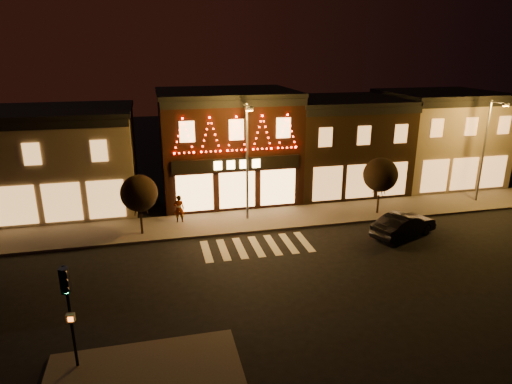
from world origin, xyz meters
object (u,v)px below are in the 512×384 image
object	(u,v)px
streetlamp_mid	(247,154)
pedestrian	(179,209)
dark_sedan	(404,225)
traffic_signal_near	(68,298)

from	to	relation	value
streetlamp_mid	pedestrian	xyz separation A→B (m)	(-4.55, 0.64, -3.64)
dark_sedan	streetlamp_mid	bearing A→B (deg)	40.33
streetlamp_mid	dark_sedan	xyz separation A→B (m)	(8.97, -4.68, -3.98)
streetlamp_mid	pedestrian	world-z (taller)	streetlamp_mid
traffic_signal_near	dark_sedan	bearing A→B (deg)	34.21
traffic_signal_near	pedestrian	bearing A→B (deg)	80.65
pedestrian	traffic_signal_near	bearing A→B (deg)	74.51
streetlamp_mid	pedestrian	size ratio (longest dim) A/B	4.14
traffic_signal_near	pedestrian	world-z (taller)	traffic_signal_near
streetlamp_mid	dark_sedan	distance (m)	10.87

